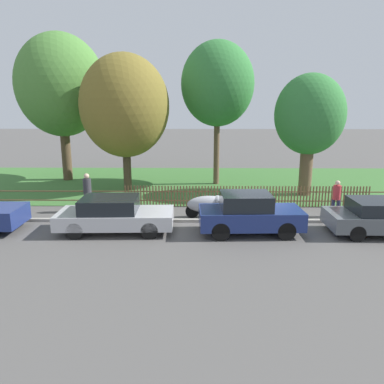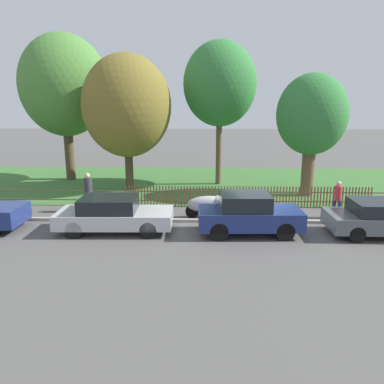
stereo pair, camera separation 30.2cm
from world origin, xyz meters
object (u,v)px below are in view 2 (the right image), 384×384
covered_motorcycle (209,204)px  tree_nearest_kerb (64,86)px  parked_car_navy_estate (248,214)px  pedestrian_near_fence (88,190)px  tree_far_left (312,116)px  pedestrian_by_lamp (337,197)px  parked_car_black_saloon (113,214)px  parked_car_red_compact (383,218)px  tree_behind_motorcycle (127,106)px  tree_mid_park (220,84)px

covered_motorcycle → tree_nearest_kerb: size_ratio=0.22×
parked_car_navy_estate → tree_nearest_kerb: 15.45m
pedestrian_near_fence → tree_nearest_kerb: bearing=-37.3°
tree_far_left → pedestrian_by_lamp: 5.30m
parked_car_black_saloon → parked_car_red_compact: parked_car_black_saloon is taller
tree_far_left → pedestrian_near_fence: size_ratio=3.57×
parked_car_red_compact → tree_behind_motorcycle: bearing=146.5°
tree_mid_park → pedestrian_by_lamp: (4.84, -6.91, -5.00)m
pedestrian_near_fence → pedestrian_by_lamp: pedestrian_near_fence is taller
parked_car_black_saloon → parked_car_red_compact: 10.14m
pedestrian_near_fence → parked_car_red_compact: bearing=-165.4°
pedestrian_by_lamp → parked_car_navy_estate: bearing=-107.6°
tree_behind_motorcycle → tree_mid_park: size_ratio=0.90×
tree_nearest_kerb → pedestrian_by_lamp: 17.27m
tree_nearest_kerb → tree_behind_motorcycle: tree_nearest_kerb is taller
tree_behind_motorcycle → pedestrian_by_lamp: size_ratio=4.63×
parked_car_red_compact → tree_behind_motorcycle: size_ratio=0.55×
parked_car_red_compact → pedestrian_by_lamp: bearing=114.4°
parked_car_red_compact → tree_mid_park: bearing=123.1°
tree_mid_park → tree_behind_motorcycle: bearing=-162.0°
parked_car_navy_estate → tree_far_left: size_ratio=0.61×
pedestrian_near_fence → tree_mid_park: bearing=-106.4°
tree_far_left → parked_car_red_compact: bearing=-79.8°
tree_mid_park → pedestrian_by_lamp: bearing=-55.0°
pedestrian_near_fence → parked_car_navy_estate: bearing=-174.2°
tree_behind_motorcycle → tree_far_left: bearing=-6.4°
tree_nearest_kerb → tree_far_left: tree_nearest_kerb is taller
covered_motorcycle → pedestrian_near_fence: pedestrian_near_fence is taller
parked_car_red_compact → covered_motorcycle: parked_car_red_compact is taller
tree_nearest_kerb → tree_mid_park: 9.65m
parked_car_navy_estate → parked_car_red_compact: bearing=-2.1°
tree_mid_park → tree_far_left: tree_mid_park is taller
parked_car_red_compact → pedestrian_near_fence: (-11.92, 2.79, 0.34)m
parked_car_black_saloon → parked_car_navy_estate: 5.14m
tree_mid_park → parked_car_navy_estate: bearing=-85.0°
covered_motorcycle → tree_behind_motorcycle: (-4.51, 5.38, 4.09)m
covered_motorcycle → tree_behind_motorcycle: 8.13m
tree_nearest_kerb → parked_car_black_saloon: bearing=-62.7°
covered_motorcycle → pedestrian_near_fence: size_ratio=1.10×
parked_car_red_compact → parked_car_navy_estate: bearing=-179.5°
parked_car_black_saloon → parked_car_red_compact: bearing=-2.4°
covered_motorcycle → tree_mid_park: bearing=80.0°
parked_car_red_compact → tree_mid_park: tree_mid_park is taller
covered_motorcycle → tree_far_left: bearing=34.2°
tree_behind_motorcycle → parked_car_navy_estate: bearing=-51.2°
parked_car_red_compact → covered_motorcycle: bearing=163.1°
tree_behind_motorcycle → pedestrian_by_lamp: 11.90m
parked_car_navy_estate → tree_behind_motorcycle: tree_behind_motorcycle is taller
parked_car_red_compact → covered_motorcycle: size_ratio=2.12×
tree_far_left → parked_car_black_saloon: bearing=-145.5°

